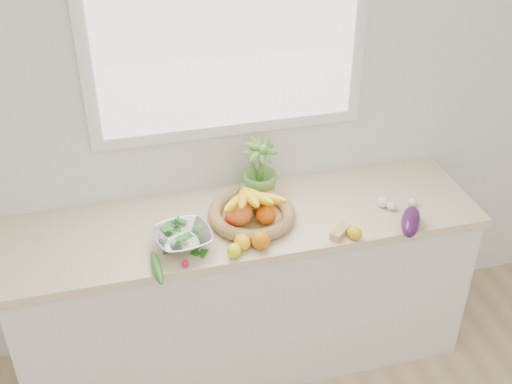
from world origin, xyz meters
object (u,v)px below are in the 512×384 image
object	(u,v)px
eggplant	(411,221)
colander_with_spinach	(183,235)
apple	(233,219)
cucumber	(157,267)
potted_herb	(260,169)
fruit_basket	(251,210)

from	to	relation	value
eggplant	colander_with_spinach	world-z (taller)	colander_with_spinach
apple	eggplant	bearing A→B (deg)	-16.46
cucumber	colander_with_spinach	size ratio (longest dim) A/B	0.79
colander_with_spinach	cucumber	bearing A→B (deg)	-135.50
apple	eggplant	xyz separation A→B (m)	(0.78, -0.23, 0.01)
potted_herb	fruit_basket	distance (m)	0.24
apple	fruit_basket	size ratio (longest dim) A/B	0.19
cucumber	fruit_basket	xyz separation A→B (m)	(0.47, 0.26, 0.04)
apple	cucumber	world-z (taller)	apple
apple	colander_with_spinach	xyz separation A→B (m)	(-0.25, -0.10, 0.03)
fruit_basket	colander_with_spinach	bearing A→B (deg)	-160.05
potted_herb	colander_with_spinach	world-z (taller)	potted_herb
potted_herb	fruit_basket	xyz separation A→B (m)	(-0.10, -0.21, -0.09)
potted_herb	cucumber	bearing A→B (deg)	-140.91
apple	potted_herb	xyz separation A→B (m)	(0.19, 0.23, 0.10)
eggplant	potted_herb	xyz separation A→B (m)	(-0.59, 0.46, 0.10)
apple	cucumber	bearing A→B (deg)	-148.90
potted_herb	colander_with_spinach	xyz separation A→B (m)	(-0.43, -0.33, -0.08)
eggplant	cucumber	distance (m)	1.16
colander_with_spinach	eggplant	bearing A→B (deg)	-7.40
apple	colander_with_spinach	bearing A→B (deg)	-158.51
cucumber	potted_herb	size ratio (longest dim) A/B	0.71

